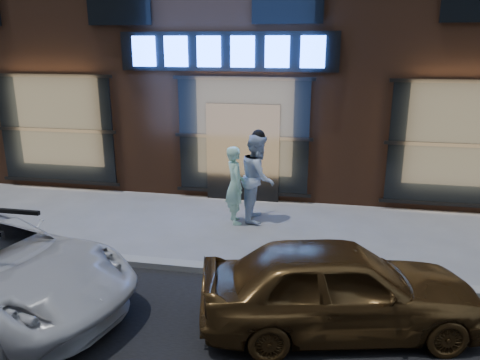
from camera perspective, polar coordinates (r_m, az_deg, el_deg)
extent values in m
plane|color=slate|center=(8.27, -4.80, -10.96)|extent=(90.00, 90.00, 0.00)
cube|color=gray|center=(8.24, -4.81, -10.59)|extent=(60.00, 0.25, 0.12)
cube|color=#54301E|center=(15.25, 3.40, 20.88)|extent=(30.00, 8.00, 10.00)
cube|color=black|center=(11.28, -1.68, 15.39)|extent=(5.20, 0.06, 0.90)
cube|color=black|center=(11.46, 0.34, 3.31)|extent=(1.80, 0.10, 2.40)
cube|color=#FFBF72|center=(13.29, -21.43, 5.74)|extent=(3.00, 0.04, 2.60)
cube|color=black|center=(13.25, -21.52, 5.71)|extent=(3.20, 0.06, 2.80)
cube|color=#FFBF72|center=(11.44, 0.40, 5.32)|extent=(3.00, 0.04, 2.60)
cube|color=black|center=(11.40, 0.36, 5.29)|extent=(3.20, 0.06, 2.80)
cube|color=#FFBF72|center=(11.63, 25.46, 3.91)|extent=(3.00, 0.04, 2.60)
cube|color=black|center=(11.59, 25.51, 3.87)|extent=(3.20, 0.06, 2.80)
cube|color=#2659FF|center=(11.81, -11.61, 15.12)|extent=(0.55, 0.12, 0.70)
cube|color=#2659FF|center=(11.54, -7.80, 15.27)|extent=(0.55, 0.12, 0.70)
cube|color=#2659FF|center=(11.31, -3.81, 15.36)|extent=(0.55, 0.12, 0.70)
cube|color=#2659FF|center=(11.13, 0.32, 15.38)|extent=(0.55, 0.12, 0.70)
cube|color=#2659FF|center=(11.01, 4.57, 15.32)|extent=(0.55, 0.12, 0.70)
cube|color=#2659FF|center=(10.95, 8.88, 15.18)|extent=(0.55, 0.12, 0.70)
imported|color=#B6EFCC|center=(10.06, -0.61, -0.62)|extent=(0.63, 0.74, 1.70)
imported|color=white|center=(10.23, 2.20, 0.33)|extent=(0.79, 0.99, 1.93)
imported|color=brown|center=(6.58, 11.97, -12.64)|extent=(3.98, 2.33, 1.27)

